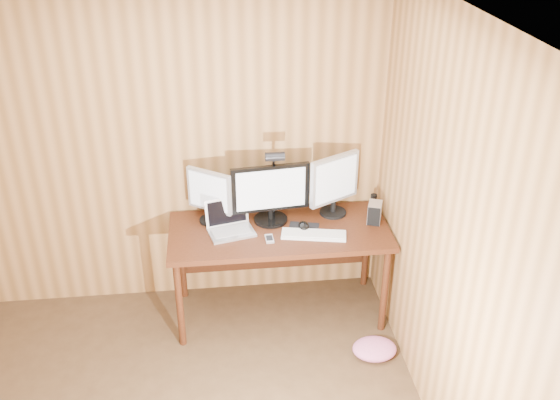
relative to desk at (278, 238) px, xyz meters
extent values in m
plane|color=silver|center=(-0.93, -1.70, 1.87)|extent=(4.00, 4.00, 0.00)
plane|color=#A46F3B|center=(-0.93, 0.30, 0.62)|extent=(4.00, 0.00, 4.00)
plane|color=#A46F3B|center=(0.82, -1.70, 0.62)|extent=(0.00, 4.00, 4.00)
cube|color=#3F1C0D|center=(0.00, -0.07, 0.10)|extent=(1.60, 0.70, 0.04)
cube|color=#3F1C0D|center=(0.00, 0.25, -0.17)|extent=(1.48, 0.02, 0.51)
cylinder|color=#3F1C0D|center=(-0.74, -0.36, -0.27)|extent=(0.05, 0.05, 0.71)
cylinder|color=#3F1C0D|center=(-0.74, 0.22, -0.27)|extent=(0.05, 0.05, 0.71)
cylinder|color=#3F1C0D|center=(0.74, -0.36, -0.27)|extent=(0.05, 0.05, 0.71)
cylinder|color=#3F1C0D|center=(0.74, 0.22, -0.27)|extent=(0.05, 0.05, 0.71)
cylinder|color=black|center=(-0.05, 0.06, 0.13)|extent=(0.25, 0.25, 0.02)
cylinder|color=black|center=(-0.05, 0.06, 0.18)|extent=(0.04, 0.04, 0.07)
cube|color=black|center=(-0.05, 0.06, 0.39)|extent=(0.58, 0.10, 0.36)
cube|color=silver|center=(-0.05, 0.04, 0.39)|extent=(0.50, 0.06, 0.31)
cylinder|color=black|center=(-0.49, 0.10, 0.13)|extent=(0.17, 0.17, 0.02)
cylinder|color=black|center=(-0.49, 0.10, 0.18)|extent=(0.03, 0.03, 0.08)
cube|color=#B7B7BC|center=(-0.49, 0.10, 0.38)|extent=(0.32, 0.24, 0.32)
cube|color=silver|center=(-0.50, 0.09, 0.38)|extent=(0.26, 0.19, 0.27)
cylinder|color=black|center=(0.43, 0.12, 0.13)|extent=(0.20, 0.20, 0.02)
cylinder|color=black|center=(0.43, 0.12, 0.19)|extent=(0.04, 0.04, 0.09)
cube|color=#B7B7BC|center=(0.43, 0.12, 0.41)|extent=(0.39, 0.24, 0.37)
cube|color=silver|center=(0.44, 0.10, 0.41)|extent=(0.33, 0.18, 0.32)
cube|color=silver|center=(-0.35, -0.09, 0.13)|extent=(0.36, 0.29, 0.02)
cube|color=silver|center=(-0.37, 0.02, 0.24)|extent=(0.32, 0.12, 0.21)
cube|color=black|center=(-0.37, 0.02, 0.24)|extent=(0.28, 0.10, 0.18)
cube|color=#B2B2B7|center=(-0.35, -0.09, 0.14)|extent=(0.29, 0.20, 0.00)
cube|color=white|center=(0.23, -0.19, 0.13)|extent=(0.48, 0.23, 0.02)
cube|color=white|center=(0.23, -0.19, 0.14)|extent=(0.44, 0.19, 0.00)
cube|color=black|center=(0.18, -0.08, 0.12)|extent=(0.25, 0.22, 0.00)
ellipsoid|color=black|center=(0.18, -0.08, 0.15)|extent=(0.08, 0.12, 0.04)
cube|color=silver|center=(0.71, -0.04, 0.20)|extent=(0.13, 0.16, 0.15)
cube|color=black|center=(0.69, -0.10, 0.20)|extent=(0.09, 0.04, 0.15)
cube|color=silver|center=(-0.08, -0.20, 0.13)|extent=(0.06, 0.11, 0.01)
cube|color=black|center=(-0.08, -0.20, 0.14)|extent=(0.05, 0.07, 0.00)
cylinder|color=black|center=(0.76, 0.17, 0.18)|extent=(0.05, 0.05, 0.12)
cube|color=black|center=(-0.02, 0.17, 0.11)|extent=(0.05, 0.06, 0.06)
cylinder|color=black|center=(-0.02, 0.17, 0.31)|extent=(0.03, 0.03, 0.39)
sphere|color=black|center=(-0.02, 0.17, 0.51)|extent=(0.04, 0.04, 0.04)
cylinder|color=black|center=(-0.02, 0.11, 0.58)|extent=(0.02, 0.14, 0.16)
cylinder|color=black|center=(-0.02, 0.03, 0.66)|extent=(0.14, 0.06, 0.06)
camera|label=1|loc=(-0.43, -3.93, 2.46)|focal=40.00mm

